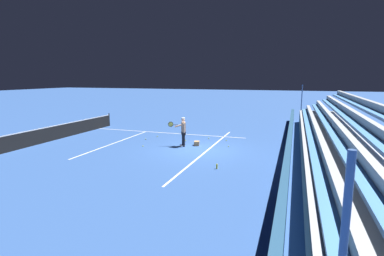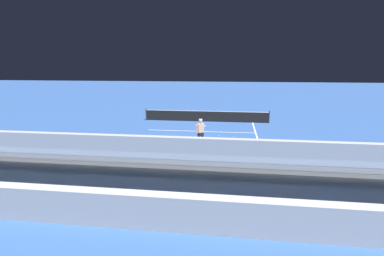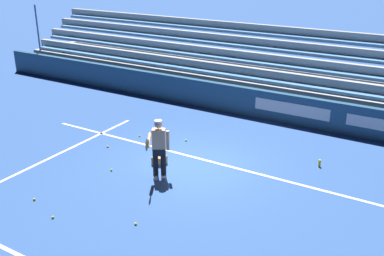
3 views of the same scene
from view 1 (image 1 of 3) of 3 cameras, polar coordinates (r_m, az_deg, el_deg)
ground_plane at (r=16.98m, az=1.32°, el=-4.14°), size 160.00×160.00×0.00m
court_baseline_white at (r=16.84m, az=2.95°, el=-4.26°), size 12.00×0.10×0.01m
court_sideline_white at (r=22.15m, az=-5.30°, el=-0.91°), size 0.10×12.00×0.01m
court_service_line_white at (r=19.34m, az=-14.41°, el=-2.73°), size 8.22×0.10×0.01m
back_wall_sponsor_board at (r=16.09m, az=18.00°, el=-3.39°), size 27.56×0.25×1.10m
bleacher_stand at (r=16.18m, az=25.95°, el=-3.07°), size 26.18×3.20×3.40m
tennis_player at (r=17.62m, az=-1.74°, el=-0.67°), size 0.55×1.07×1.71m
ball_box_cardboard at (r=17.99m, az=0.90°, el=-2.93°), size 0.46×0.38×0.26m
tennis_ball_on_baseline at (r=17.76m, az=6.95°, el=-3.49°), size 0.07×0.07×0.07m
tennis_ball_by_box at (r=19.36m, az=6.53°, el=-2.38°), size 0.07×0.07×0.07m
tennis_ball_toward_net at (r=20.65m, az=-6.64°, el=-1.62°), size 0.07×0.07×0.07m
tennis_ball_near_player at (r=17.93m, az=-9.32°, el=-3.42°), size 0.07×0.07×0.07m
tennis_ball_far_right at (r=19.23m, az=-1.26°, el=-2.40°), size 0.07×0.07×0.07m
tennis_ball_stray_back at (r=19.90m, az=-8.81°, el=-2.10°), size 0.07×0.07×0.07m
tennis_ball_midcourt at (r=19.97m, az=3.20°, el=-1.96°), size 0.07×0.07×0.07m
water_bottle at (r=13.54m, az=4.76°, el=-7.31°), size 0.07×0.07×0.22m
tennis_net at (r=21.80m, az=-23.66°, el=-0.55°), size 11.09×0.09×1.07m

